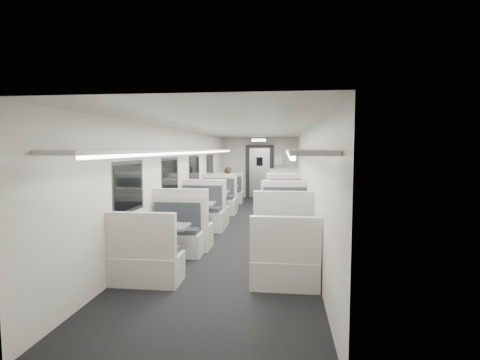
% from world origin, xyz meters
% --- Properties ---
extents(room, '(3.24, 12.24, 2.64)m').
position_xyz_m(room, '(0.00, 0.00, 1.20)').
color(room, black).
rests_on(room, ground).
extents(booth_left_a, '(0.99, 2.02, 1.08)m').
position_xyz_m(booth_left_a, '(-1.00, 3.60, 0.36)').
color(booth_left_a, '#A8A69E').
rests_on(booth_left_a, room).
extents(booth_left_b, '(1.11, 2.25, 1.20)m').
position_xyz_m(booth_left_b, '(-1.00, 1.20, 0.40)').
color(booth_left_b, '#A8A69E').
rests_on(booth_left_b, room).
extents(booth_left_c, '(1.11, 2.25, 1.20)m').
position_xyz_m(booth_left_c, '(-1.00, -1.01, 0.40)').
color(booth_left_c, '#A8A69E').
rests_on(booth_left_c, room).
extents(booth_left_d, '(0.99, 2.01, 1.08)m').
position_xyz_m(booth_left_d, '(-1.00, -3.03, 0.36)').
color(booth_left_d, '#A8A69E').
rests_on(booth_left_d, room).
extents(booth_right_a, '(1.13, 2.30, 1.23)m').
position_xyz_m(booth_right_a, '(1.00, 3.60, 0.41)').
color(booth_right_a, '#A8A69E').
rests_on(booth_right_a, room).
extents(booth_right_b, '(1.09, 2.21, 1.18)m').
position_xyz_m(booth_right_b, '(1.00, 1.40, 0.39)').
color(booth_right_b, '#A8A69E').
rests_on(booth_right_b, room).
extents(booth_right_c, '(1.12, 2.27, 1.21)m').
position_xyz_m(booth_right_c, '(1.00, -1.28, 0.41)').
color(booth_right_c, '#A8A69E').
rests_on(booth_right_c, room).
extents(booth_right_d, '(0.96, 1.95, 1.04)m').
position_xyz_m(booth_right_d, '(1.00, -2.97, 0.35)').
color(booth_right_d, '#A8A69E').
rests_on(booth_right_d, room).
extents(passenger, '(0.58, 0.45, 1.39)m').
position_xyz_m(passenger, '(-0.81, 3.02, 0.70)').
color(passenger, black).
rests_on(passenger, room).
extents(window_a, '(0.02, 1.18, 0.84)m').
position_xyz_m(window_a, '(-1.49, 3.40, 1.35)').
color(window_a, black).
rests_on(window_a, room).
extents(window_b, '(0.02, 1.18, 0.84)m').
position_xyz_m(window_b, '(-1.49, 1.20, 1.35)').
color(window_b, black).
rests_on(window_b, room).
extents(window_c, '(0.02, 1.18, 0.84)m').
position_xyz_m(window_c, '(-1.49, -1.00, 1.35)').
color(window_c, black).
rests_on(window_c, room).
extents(window_d, '(0.02, 1.18, 0.84)m').
position_xyz_m(window_d, '(-1.49, -3.20, 1.35)').
color(window_d, black).
rests_on(window_d, room).
extents(luggage_rack_left, '(0.46, 10.40, 0.09)m').
position_xyz_m(luggage_rack_left, '(-1.24, -0.30, 1.92)').
color(luggage_rack_left, '#A8A69E').
rests_on(luggage_rack_left, room).
extents(luggage_rack_right, '(0.46, 10.40, 0.09)m').
position_xyz_m(luggage_rack_right, '(1.24, -0.30, 1.92)').
color(luggage_rack_right, '#A8A69E').
rests_on(luggage_rack_right, room).
extents(vestibule_door, '(1.10, 0.13, 2.10)m').
position_xyz_m(vestibule_door, '(0.00, 5.93, 1.04)').
color(vestibule_door, black).
rests_on(vestibule_door, room).
extents(exit_sign, '(0.62, 0.12, 0.16)m').
position_xyz_m(exit_sign, '(0.00, 5.44, 2.28)').
color(exit_sign, black).
rests_on(exit_sign, room).
extents(wall_notice, '(0.32, 0.02, 0.40)m').
position_xyz_m(wall_notice, '(0.75, 5.92, 1.50)').
color(wall_notice, white).
rests_on(wall_notice, room).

